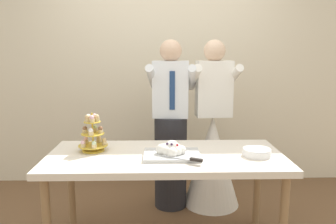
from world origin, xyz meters
name	(u,v)px	position (x,y,z in m)	size (l,w,h in m)	color
rear_wall	(163,60)	(0.00, 1.48, 1.45)	(5.20, 0.10, 2.90)	beige
dessert_table	(165,163)	(0.00, 0.00, 0.70)	(1.80, 0.80, 0.78)	silver
cupcake_stand	(93,135)	(-0.57, 0.10, 0.90)	(0.23, 0.23, 0.31)	gold
main_cake_tray	(172,151)	(0.04, -0.06, 0.81)	(0.42, 0.37, 0.12)	silver
plate_stack	(257,152)	(0.69, -0.06, 0.80)	(0.21, 0.21, 0.05)	white
person_groom	(171,134)	(0.07, 0.73, 0.75)	(0.50, 0.53, 1.66)	#232328
person_bride	(212,149)	(0.48, 0.76, 0.58)	(0.56, 0.56, 1.66)	white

